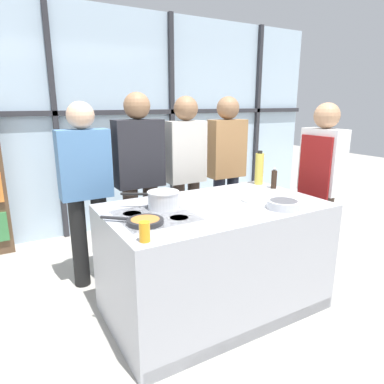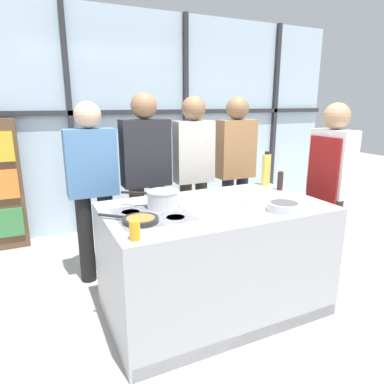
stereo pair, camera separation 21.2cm
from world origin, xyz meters
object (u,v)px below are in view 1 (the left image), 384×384
Objects in this scene: saucepan at (163,199)px; spectator_far_right at (227,165)px; spectator_center_left at (140,174)px; chef at (320,180)px; spectator_far_left at (86,185)px; pepper_grinder at (274,179)px; mixing_bowl at (283,204)px; spectator_center_right at (186,168)px; juice_glass_near at (145,232)px; oil_bottle at (259,168)px; frying_pan at (144,221)px; white_plate at (257,200)px.

spectator_far_right is at bearing 34.85° from saucepan.
spectator_center_left is at bearing 0.00° from spectator_far_right.
spectator_center_left is 0.81m from saucepan.
spectator_far_left reaches higher than chef.
spectator_far_left is at bearing 153.70° from pepper_grinder.
pepper_grinder is at bearing 53.54° from mixing_bowl.
saucepan is at bearing 86.30° from chef.
saucepan is (-0.64, -0.80, -0.04)m from spectator_center_right.
spectator_center_left reaches higher than juice_glass_near.
spectator_far_right is at bearing -180.00° from spectator_center_left.
spectator_center_right and spectator_far_right have the same top height.
spectator_far_right reaches higher than oil_bottle.
spectator_far_left is 1.06m from frying_pan.
spectator_center_right is 5.32× the size of oil_bottle.
saucepan reaches higher than white_plate.
white_plate is 1.01× the size of mixing_bowl.
white_plate is at bearing 16.71° from juice_glass_near.
spectator_far_right is at bearing 41.19° from juice_glass_near.
saucepan is 1.17m from oil_bottle.
spectator_center_left is 15.06× the size of juice_glass_near.
spectator_center_left is 1.42m from juice_glass_near.
juice_glass_near is at bearing -111.24° from frying_pan.
spectator_far_left is 1.53m from spectator_far_right.
spectator_center_right reaches higher than oil_bottle.
spectator_far_left is at bearing -0.00° from spectator_center_left.
saucepan is (-0.13, -0.80, -0.03)m from spectator_center_left.
saucepan reaches higher than juice_glass_near.
spectator_center_right is 1.27m from mixing_bowl.
spectator_far_right is at bearing 67.59° from white_plate.
saucepan is 2.01× the size of pepper_grinder.
spectator_far_left reaches higher than frying_pan.
spectator_far_left is at bearing 115.19° from saucepan.
pepper_grinder is 1.62m from juice_glass_near.
chef is 4.61× the size of frying_pan.
oil_bottle is (-0.45, 0.35, 0.09)m from chef.
juice_glass_near is (-0.11, -0.28, 0.04)m from frying_pan.
chef reaches higher than mixing_bowl.
spectator_far_left reaches higher than oil_bottle.
saucepan is (0.38, -0.80, 0.01)m from spectator_far_left.
spectator_far_left is 1.70m from pepper_grinder.
mixing_bowl is at bearing -11.49° from frying_pan.
chef is at bearing 136.33° from spectator_center_right.
frying_pan is 1.11× the size of oil_bottle.
saucepan is 1.58× the size of mixing_bowl.
spectator_center_left is 1.17m from white_plate.
chef is at bearing 12.14° from juice_glass_near.
spectator_far_right is at bearing -180.00° from spectator_far_left.
chef is 6.71× the size of mixing_bowl.
frying_pan is (-1.85, -0.14, -0.04)m from chef.
oil_bottle is at bearing 151.00° from spectator_center_left.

